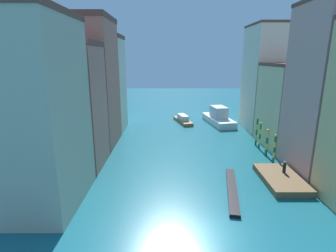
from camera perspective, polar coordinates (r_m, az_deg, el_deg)
The scene contains 17 objects.
ground_plane at distance 45.07m, azimuth 4.24°, elevation -3.02°, with size 154.00×154.00×0.00m, color #196070.
building_left_0 at distance 26.23m, azimuth -25.97°, elevation 2.50°, with size 6.27×9.94×17.60m.
building_left_1 at distance 34.61m, azimuth -19.43°, elevation 4.07°, with size 6.27×7.41×15.57m.
building_left_2 at distance 42.70m, azimuth -15.82°, elevation 8.96°, with size 6.27×9.69×19.61m.
building_left_3 at distance 51.11m, azimuth -13.17°, elevation 8.85°, with size 6.27×7.53×17.60m.
building_right_1 at distance 35.53m, azimuth 30.97°, elevation 6.61°, with size 6.27×8.87×19.91m.
building_right_2 at distance 44.40m, azimuth 24.20°, elevation 4.00°, with size 6.27×10.10×12.85m.
building_right_3 at distance 53.45m, azimuth 20.14°, elevation 9.63°, with size 6.27×9.87×19.54m.
waterfront_dock at distance 32.86m, azimuth 23.22°, elevation -10.50°, with size 4.11×7.32×0.72m.
person_on_dock at distance 33.56m, azimuth 23.87°, elevation -8.16°, with size 0.36×0.36×1.41m.
mooring_pole_0 at distance 37.61m, azimuth 22.03°, elevation -4.51°, with size 0.33×0.33×3.92m.
mooring_pole_1 at distance 40.02m, azimuth 20.61°, elevation -3.26°, with size 0.38×0.38×3.88m.
mooring_pole_2 at distance 42.44m, azimuth 19.25°, elevation -1.93°, with size 0.32×0.32×4.19m.
mooring_pole_3 at distance 43.94m, azimuth 18.62°, elevation -1.04°, with size 0.33×0.33×4.60m.
vaporetto_white at distance 56.69m, azimuth 10.83°, elevation 1.77°, with size 5.70×11.28×3.66m.
gondola_black at distance 29.28m, azimuth 13.66°, elevation -13.23°, with size 2.73×9.95×0.36m.
motorboat_0 at distance 56.86m, azimuth 3.20°, elevation 1.40°, with size 3.95×8.04×1.68m.
Camera 1 is at (-3.37, -18.31, 13.68)m, focal length 28.11 mm.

